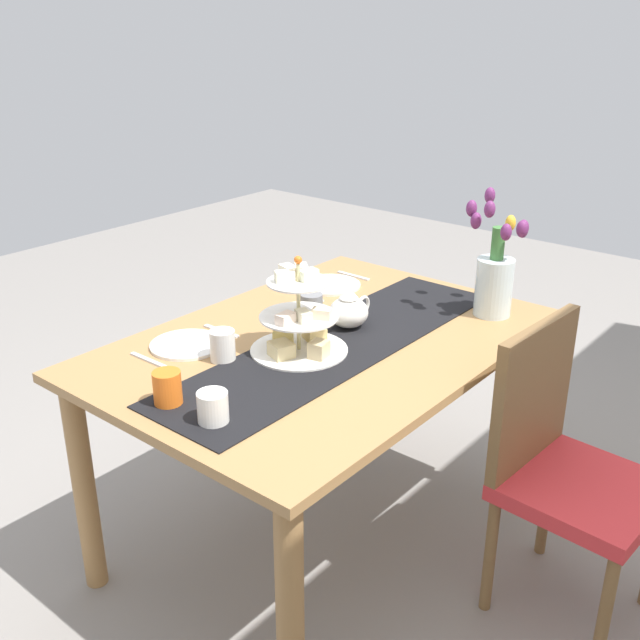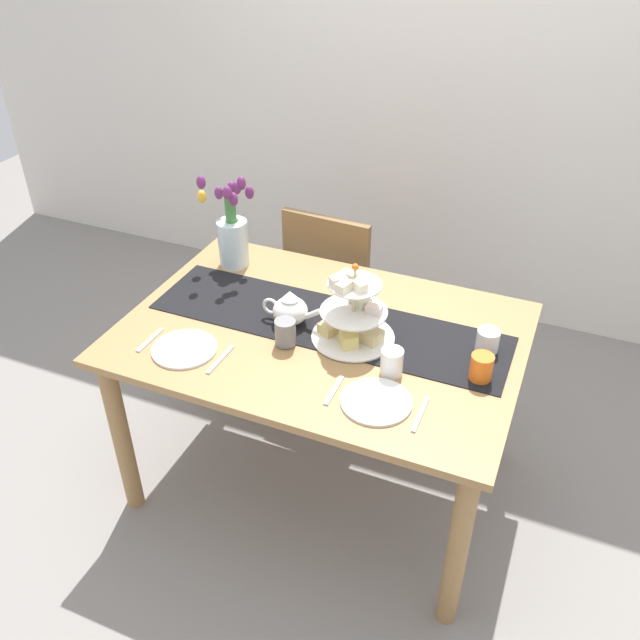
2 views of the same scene
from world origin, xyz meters
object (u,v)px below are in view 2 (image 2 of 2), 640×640
(knife_right, at_px, (420,414))
(tulip_vase, at_px, (232,233))
(cream_jug, at_px, (488,341))
(fork_right, at_px, (334,390))
(tiered_cake_stand, at_px, (354,317))
(dinner_plate_right, at_px, (376,401))
(mug_white_text, at_px, (392,362))
(fork_left, at_px, (150,340))
(dining_table, at_px, (322,355))
(teapot, at_px, (290,310))
(mug_orange, at_px, (481,368))
(knife_left, at_px, (221,359))
(mug_grey, at_px, (285,332))
(chair_left, at_px, (336,284))
(dinner_plate_left, at_px, (184,349))

(knife_right, bearing_deg, tulip_vase, 148.54)
(cream_jug, relative_size, fork_right, 0.57)
(tiered_cake_stand, xyz_separation_m, dinner_plate_right, (0.19, -0.30, -0.09))
(mug_white_text, bearing_deg, fork_left, -169.39)
(dining_table, relative_size, teapot, 6.06)
(knife_right, bearing_deg, teapot, 153.03)
(tulip_vase, distance_m, mug_orange, 1.18)
(tulip_vase, xyz_separation_m, knife_left, (0.28, -0.61, -0.14))
(mug_grey, bearing_deg, fork_left, -159.46)
(fork_right, bearing_deg, knife_right, 0.00)
(dinner_plate_right, bearing_deg, knife_left, 180.00)
(mug_white_text, bearing_deg, tulip_vase, 152.11)
(chair_left, xyz_separation_m, tulip_vase, (-0.30, -0.42, 0.41))
(chair_left, height_order, tiered_cake_stand, tiered_cake_stand)
(tiered_cake_stand, height_order, teapot, tiered_cake_stand)
(knife_left, bearing_deg, knife_right, 0.00)
(dinner_plate_left, height_order, mug_grey, mug_grey)
(cream_jug, xyz_separation_m, mug_orange, (0.01, -0.16, 0.01))
(tiered_cake_stand, distance_m, dinner_plate_left, 0.61)
(cream_jug, xyz_separation_m, knife_right, (-0.12, -0.41, -0.04))
(mug_grey, distance_m, mug_orange, 0.68)
(dinner_plate_left, xyz_separation_m, knife_right, (0.86, 0.00, -0.00))
(cream_jug, height_order, dinner_plate_right, cream_jug)
(chair_left, xyz_separation_m, fork_right, (0.40, -1.02, 0.27))
(dinner_plate_left, bearing_deg, tiered_cake_stand, 29.68)
(mug_orange, bearing_deg, mug_grey, -173.70)
(teapot, bearing_deg, knife_left, -113.17)
(knife_left, height_order, fork_right, same)
(teapot, bearing_deg, tiered_cake_stand, -0.01)
(dinner_plate_left, bearing_deg, dinner_plate_right, 0.00)
(fork_left, relative_size, knife_left, 0.88)
(mug_grey, bearing_deg, fork_right, -34.02)
(dining_table, distance_m, tiered_cake_stand, 0.24)
(fork_left, height_order, dinner_plate_right, dinner_plate_right)
(dining_table, relative_size, fork_left, 9.64)
(dinner_plate_left, bearing_deg, cream_jug, 22.67)
(dining_table, bearing_deg, mug_grey, -124.54)
(chair_left, distance_m, knife_left, 1.06)
(fork_right, xyz_separation_m, knife_right, (0.29, 0.00, 0.00))
(chair_left, height_order, dinner_plate_left, chair_left)
(tiered_cake_stand, xyz_separation_m, cream_jug, (0.46, 0.11, -0.05))
(mug_orange, bearing_deg, dinner_plate_left, -166.03)
(dinner_plate_right, distance_m, knife_right, 0.15)
(tiered_cake_stand, xyz_separation_m, dinner_plate_left, (-0.52, -0.30, -0.09))
(fork_left, xyz_separation_m, fork_right, (0.71, 0.00, 0.00))
(dinner_plate_left, distance_m, mug_orange, 1.02)
(mug_white_text, bearing_deg, knife_right, -47.34)
(dining_table, distance_m, cream_jug, 0.61)
(dinner_plate_left, distance_m, dinner_plate_right, 0.71)
(dinner_plate_left, distance_m, fork_left, 0.15)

